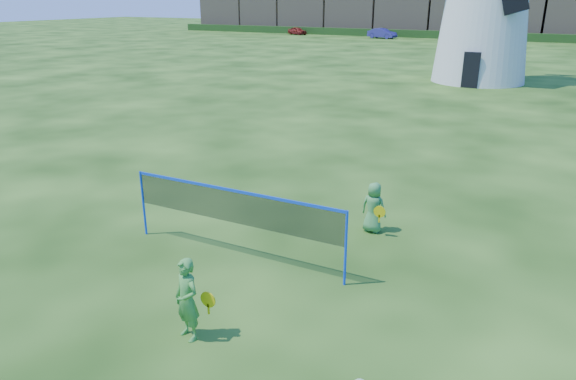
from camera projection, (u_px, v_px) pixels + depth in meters
The scene contains 8 objects.
ground at pixel (269, 263), 11.01m from camera, with size 220.00×220.00×0.00m, color black.
badminton_net at pixel (234, 208), 10.87m from camera, with size 5.05×0.05×1.55m.
player_girl at pixel (187, 300), 8.36m from camera, with size 0.72×0.48×1.41m.
player_boy at pixel (374, 207), 12.30m from camera, with size 0.67×0.45×1.21m.
terraced_houses at pixel (399, 6), 77.63m from camera, with size 67.49×8.40×8.29m.
hedge at pixel (362, 32), 75.28m from camera, with size 62.00×0.80×1.00m, color #193814.
car_left at pixel (297, 31), 77.73m from camera, with size 1.29×3.22×1.10m, color maroon.
car_right at pixel (382, 33), 70.64m from camera, with size 1.39×3.98×1.31m, color navy.
Camera 1 is at (4.91, -8.50, 5.24)m, focal length 32.72 mm.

